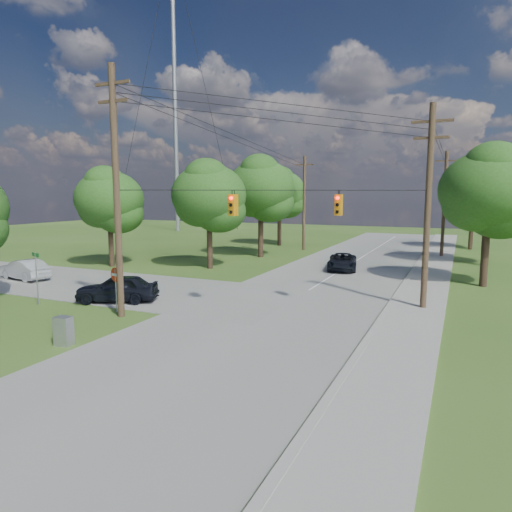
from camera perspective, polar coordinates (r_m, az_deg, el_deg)
The scene contains 23 objects.
ground at distance 20.77m, azimuth -7.40°, elevation -9.13°, with size 140.00×140.00×0.00m, color #33561C.
main_road at distance 24.23m, azimuth 2.96°, elevation -6.59°, with size 10.00×100.00×0.03m, color gray.
sidewalk_east at distance 22.74m, azimuth 19.04°, elevation -7.85°, with size 2.60×100.00×0.12m, color gray.
pole_sw at distance 22.96m, azimuth -17.05°, elevation 7.96°, with size 2.00×0.32×12.00m.
pole_ne at distance 24.93m, azimuth 20.70°, elevation 6.01°, with size 2.00×0.32×10.50m.
pole_north_e at distance 46.91m, azimuth 22.47°, elevation 6.09°, with size 2.00×0.32×10.00m.
pole_north_w at distance 49.38m, azimuth 6.04°, elevation 6.69°, with size 2.00×0.32×10.00m.
power_lines at distance 29.98m, azimuth 6.87°, elevation 13.72°, with size 13.93×29.62×4.93m.
traffic_signals at distance 22.75m, azimuth 3.84°, elevation 6.44°, with size 4.91×3.27×1.05m.
radio_mast at distance 77.67m, azimuth -10.13°, elevation 19.89°, with size 0.70×0.70×45.00m, color #94979A.
tree_w_near at distance 36.86m, azimuth -5.89°, elevation 7.58°, with size 6.00×6.00×8.40m.
tree_w_mid at distance 43.56m, azimuth 0.61°, elevation 8.50°, with size 6.40×6.40×9.22m.
tree_w_far at distance 53.56m, azimuth 2.98°, elevation 8.00°, with size 6.00×6.00×8.73m.
tree_e_near at distance 32.91m, azimuth 27.14°, elevation 7.33°, with size 6.20×6.20×8.81m.
tree_e_mid at distance 42.93m, azimuth 27.25°, elevation 8.10°, with size 6.60×6.60×9.64m.
tree_e_far at distance 54.88m, azimuth 25.54°, elevation 6.91°, with size 5.80×5.80×8.32m.
tree_cross_n at distance 39.58m, azimuth -17.89°, elevation 6.78°, with size 5.60×5.60×7.91m.
car_cross_dark at distance 26.68m, azimuth -16.95°, elevation -3.86°, with size 1.80×4.47×1.52m, color black.
car_cross_silver at distance 36.04m, azimuth -26.96°, elevation -1.50°, with size 1.51×4.32×1.42m, color silver.
car_main_north at distance 36.85m, azimuth 10.74°, elevation -0.70°, with size 2.16×4.69×1.30m, color black.
control_cabinet at distance 19.95m, azimuth -22.91°, elevation -8.65°, with size 0.65×0.47×1.18m, color #94979A.
do_not_enter_sign at distance 24.33m, azimuth -17.15°, elevation -2.81°, with size 0.76×0.23×2.32m.
street_name_sign at distance 27.49m, azimuth -25.74°, elevation -1.82°, with size 0.82×0.31×2.87m.
Camera 1 is at (10.52, -16.87, 6.01)m, focal length 32.00 mm.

